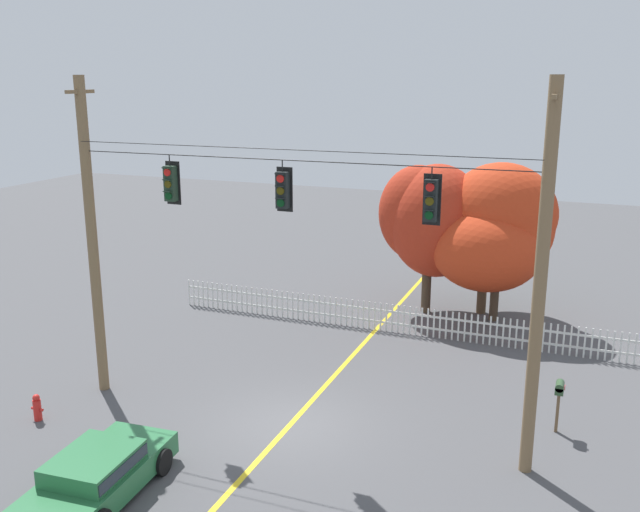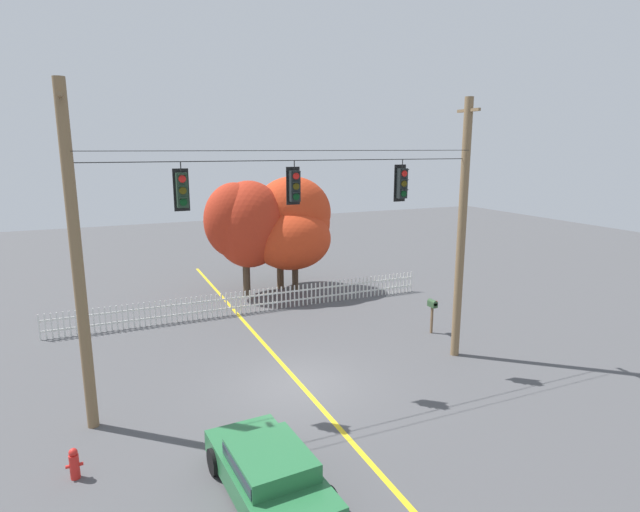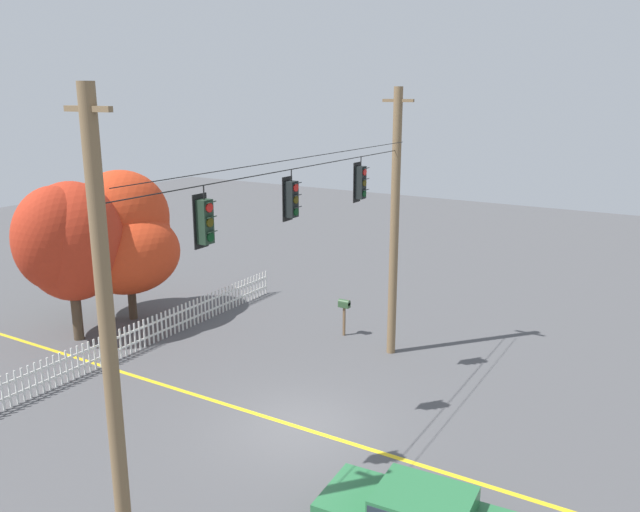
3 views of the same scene
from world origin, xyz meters
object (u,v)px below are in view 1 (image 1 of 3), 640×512
object	(u,v)px
autumn_maple_near_fence	(430,219)
parked_car	(97,474)
roadside_mailbox	(559,391)
traffic_signal_southbound_primary	(283,190)
fire_hydrant	(37,407)
traffic_signal_northbound_secondary	(171,183)
traffic_signal_northbound_primary	(431,200)
autumn_maple_mid	(487,222)
autumn_oak_far_east	(497,229)

from	to	relation	value
autumn_maple_near_fence	parked_car	bearing A→B (deg)	-104.06
roadside_mailbox	traffic_signal_southbound_primary	bearing A→B (deg)	-162.06
autumn_maple_near_fence	fire_hydrant	world-z (taller)	autumn_maple_near_fence
traffic_signal_northbound_secondary	autumn_maple_near_fence	xyz separation A→B (m)	(4.72, 10.86, -2.65)
traffic_signal_northbound_secondary	fire_hydrant	xyz separation A→B (m)	(-3.18, -2.35, -6.10)
parked_car	fire_hydrant	bearing A→B (deg)	148.97
traffic_signal_southbound_primary	roadside_mailbox	world-z (taller)	traffic_signal_southbound_primary
traffic_signal_southbound_primary	parked_car	size ratio (longest dim) A/B	0.32
traffic_signal_southbound_primary	parked_car	world-z (taller)	traffic_signal_southbound_primary
traffic_signal_southbound_primary	fire_hydrant	world-z (taller)	traffic_signal_southbound_primary
traffic_signal_northbound_secondary	traffic_signal_northbound_primary	distance (m)	7.11
traffic_signal_southbound_primary	traffic_signal_northbound_primary	xyz separation A→B (m)	(3.79, 0.00, -0.02)
autumn_maple_mid	autumn_maple_near_fence	bearing A→B (deg)	-160.69
autumn_maple_mid	traffic_signal_northbound_secondary	bearing A→B (deg)	-120.47
parked_car	fire_hydrant	distance (m)	4.67
autumn_oak_far_east	parked_car	bearing A→B (deg)	-112.81
traffic_signal_southbound_primary	parked_car	bearing A→B (deg)	-117.73
autumn_maple_mid	fire_hydrant	size ratio (longest dim) A/B	7.19
autumn_maple_near_fence	autumn_maple_mid	distance (m)	2.23
autumn_oak_far_east	roadside_mailbox	bearing A→B (deg)	-70.94
autumn_maple_mid	parked_car	size ratio (longest dim) A/B	1.33
autumn_maple_mid	fire_hydrant	xyz separation A→B (m)	(-10.00, -13.95, -3.33)
traffic_signal_northbound_primary	autumn_oak_far_east	size ratio (longest dim) A/B	0.23
traffic_signal_southbound_primary	autumn_maple_near_fence	world-z (taller)	traffic_signal_southbound_primary
traffic_signal_southbound_primary	autumn_maple_near_fence	size ratio (longest dim) A/B	0.22
traffic_signal_northbound_secondary	autumn_maple_mid	xyz separation A→B (m)	(6.82, 11.60, -2.76)
autumn_oak_far_east	roadside_mailbox	distance (m)	9.30
traffic_signal_northbound_secondary	traffic_signal_southbound_primary	xyz separation A→B (m)	(3.31, -0.00, 0.02)
parked_car	autumn_oak_far_east	bearing A→B (deg)	67.19
traffic_signal_northbound_primary	autumn_oak_far_east	world-z (taller)	traffic_signal_northbound_primary
fire_hydrant	roadside_mailbox	size ratio (longest dim) A/B	0.53
autumn_maple_near_fence	roadside_mailbox	bearing A→B (deg)	-57.25
traffic_signal_northbound_secondary	traffic_signal_southbound_primary	world-z (taller)	same
traffic_signal_northbound_secondary	autumn_maple_near_fence	bearing A→B (deg)	66.49
traffic_signal_southbound_primary	autumn_maple_near_fence	xyz separation A→B (m)	(1.41, 10.86, -2.66)
parked_car	autumn_maple_mid	bearing A→B (deg)	69.82
traffic_signal_northbound_secondary	autumn_maple_mid	world-z (taller)	traffic_signal_northbound_secondary
autumn_maple_near_fence	parked_car	world-z (taller)	autumn_maple_near_fence
fire_hydrant	traffic_signal_northbound_primary	bearing A→B (deg)	12.88
autumn_maple_mid	roadside_mailbox	distance (m)	10.27
traffic_signal_southbound_primary	parked_car	xyz separation A→B (m)	(-2.50, -4.75, -5.89)
fire_hydrant	roadside_mailbox	xyz separation A→B (m)	(13.44, 4.60, 0.81)
traffic_signal_northbound_primary	roadside_mailbox	distance (m)	6.55
traffic_signal_northbound_secondary	roadside_mailbox	size ratio (longest dim) A/B	0.94
autumn_maple_mid	autumn_oak_far_east	size ratio (longest dim) A/B	0.90
traffic_signal_northbound_primary	autumn_maple_mid	world-z (taller)	traffic_signal_northbound_primary
fire_hydrant	roadside_mailbox	distance (m)	14.23
traffic_signal_northbound_secondary	autumn_maple_near_fence	distance (m)	12.14
traffic_signal_northbound_primary	autumn_oak_far_east	xyz separation A→B (m)	(0.22, 10.74, -2.85)
autumn_maple_near_fence	fire_hydrant	bearing A→B (deg)	-120.89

